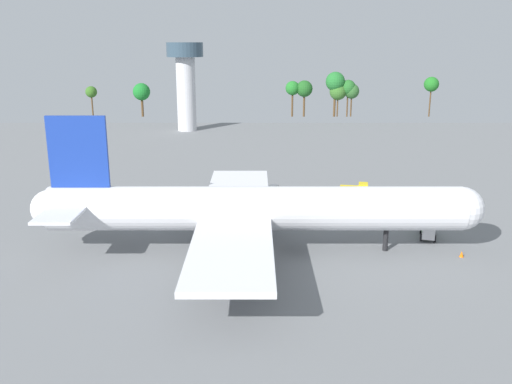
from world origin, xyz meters
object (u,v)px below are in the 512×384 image
(pushback_tractor, at_px, (278,193))
(control_tower, at_px, (186,76))
(safety_cone_nose, at_px, (462,254))
(cargo_airplane, at_px, (254,209))
(fuel_truck, at_px, (428,230))
(cargo_loader, at_px, (355,189))
(baggage_tug, at_px, (97,193))

(pushback_tractor, bearing_deg, control_tower, 108.20)
(pushback_tractor, relative_size, safety_cone_nose, 5.70)
(cargo_airplane, height_order, fuel_truck, cargo_airplane)
(control_tower, bearing_deg, cargo_airplane, -78.25)
(fuel_truck, xyz_separation_m, safety_cone_nose, (2.30, -7.20, -0.75))
(cargo_loader, bearing_deg, pushback_tractor, -169.77)
(cargo_airplane, distance_m, pushback_tractor, 25.81)
(fuel_truck, distance_m, control_tower, 110.72)
(safety_cone_nose, height_order, control_tower, control_tower)
(fuel_truck, distance_m, cargo_loader, 23.66)
(baggage_tug, bearing_deg, cargo_airplane, -41.52)
(cargo_airplane, bearing_deg, safety_cone_nose, -4.90)
(baggage_tug, relative_size, control_tower, 0.16)
(fuel_truck, relative_size, safety_cone_nose, 6.64)
(fuel_truck, relative_size, cargo_loader, 1.03)
(baggage_tug, bearing_deg, pushback_tractor, -0.28)
(safety_cone_nose, bearing_deg, control_tower, 114.80)
(cargo_airplane, distance_m, control_tower, 106.74)
(baggage_tug, relative_size, pushback_tractor, 0.91)
(baggage_tug, distance_m, fuel_truck, 57.32)
(cargo_loader, bearing_deg, safety_cone_nose, -73.53)
(baggage_tug, xyz_separation_m, safety_cone_nose, (55.90, -27.52, -0.63))
(baggage_tug, relative_size, fuel_truck, 0.78)
(fuel_truck, relative_size, control_tower, 0.20)
(cargo_airplane, height_order, cargo_loader, cargo_airplane)
(safety_cone_nose, bearing_deg, cargo_airplane, 175.10)
(baggage_tug, relative_size, safety_cone_nose, 5.17)
(pushback_tractor, relative_size, fuel_truck, 0.86)
(cargo_airplane, bearing_deg, baggage_tug, 138.48)
(baggage_tug, bearing_deg, control_tower, 85.07)
(baggage_tug, xyz_separation_m, cargo_loader, (47.05, 2.42, 0.13))
(cargo_airplane, xyz_separation_m, baggage_tug, (-28.43, 25.16, -4.86))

